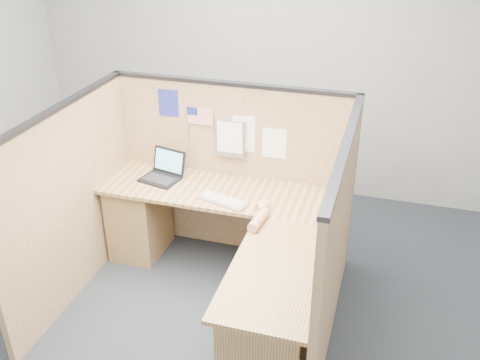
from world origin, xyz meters
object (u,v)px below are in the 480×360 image
(laptop, at_px, (163,171))
(mouse, at_px, (264,207))
(keyboard, at_px, (223,200))
(l_desk, at_px, (228,256))

(laptop, xyz_separation_m, mouse, (0.94, -0.27, -0.03))
(laptop, distance_m, keyboard, 0.66)
(laptop, bearing_deg, l_desk, -20.64)
(laptop, xyz_separation_m, keyboard, (0.61, -0.25, -0.04))
(l_desk, xyz_separation_m, keyboard, (-0.11, 0.22, 0.35))
(keyboard, bearing_deg, l_desk, -47.56)
(keyboard, distance_m, mouse, 0.33)
(laptop, relative_size, mouse, 3.20)
(keyboard, height_order, mouse, mouse)
(laptop, height_order, keyboard, laptop)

